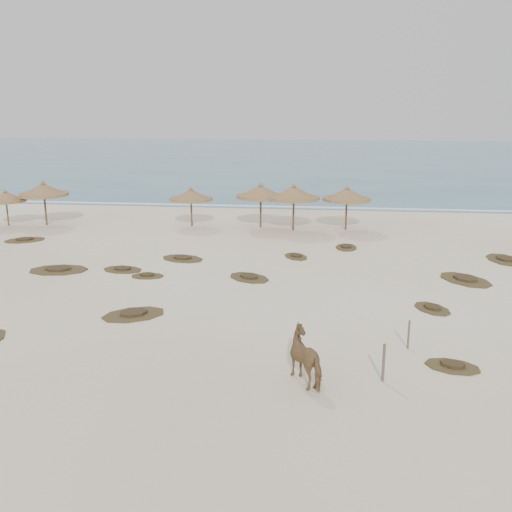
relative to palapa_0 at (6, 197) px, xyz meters
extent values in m
plane|color=white|center=(16.05, -16.46, -1.89)|extent=(160.00, 160.00, 0.00)
cube|color=#2B6481|center=(16.05, 58.54, -1.89)|extent=(200.00, 100.00, 0.01)
cube|color=white|center=(16.05, 9.54, -1.89)|extent=(70.00, 0.60, 0.01)
cylinder|color=#503729|center=(0.00, 0.00, -0.98)|extent=(0.10, 0.10, 1.82)
cylinder|color=olive|center=(0.00, 0.00, -0.23)|extent=(3.05, 3.05, 0.16)
cone|color=olive|center=(0.00, 0.00, 0.06)|extent=(2.95, 2.95, 0.65)
cone|color=olive|center=(0.00, 0.00, 0.45)|extent=(0.31, 0.31, 0.19)
cylinder|color=#503729|center=(2.43, 0.51, -0.77)|extent=(0.13, 0.13, 2.24)
cylinder|color=olive|center=(2.43, 0.51, 0.16)|extent=(4.16, 4.16, 0.19)
cone|color=olive|center=(2.43, 0.51, 0.51)|extent=(4.03, 4.03, 0.80)
cone|color=olive|center=(2.43, 0.51, 0.99)|extent=(0.38, 0.38, 0.23)
cylinder|color=#503729|center=(12.22, 1.25, -0.90)|extent=(0.11, 0.11, 1.98)
cylinder|color=olive|center=(12.22, 1.25, -0.08)|extent=(3.75, 3.75, 0.17)
cone|color=olive|center=(12.22, 1.25, 0.23)|extent=(3.62, 3.62, 0.71)
cone|color=olive|center=(12.22, 1.25, 0.65)|extent=(0.34, 0.34, 0.21)
cylinder|color=#503729|center=(16.82, 1.37, -0.77)|extent=(0.13, 0.13, 2.24)
cylinder|color=olive|center=(16.82, 1.37, 0.15)|extent=(4.15, 4.15, 0.19)
cone|color=olive|center=(16.82, 1.37, 0.50)|extent=(4.01, 4.01, 0.80)
cone|color=olive|center=(16.82, 1.37, 0.98)|extent=(0.38, 0.38, 0.23)
cylinder|color=#503729|center=(19.00, 0.66, -0.75)|extent=(0.13, 0.13, 2.29)
cylinder|color=olive|center=(19.00, 0.66, 0.20)|extent=(3.98, 3.98, 0.20)
cone|color=olive|center=(19.00, 0.66, 0.56)|extent=(3.85, 3.85, 0.82)
cone|color=olive|center=(19.00, 0.66, 1.05)|extent=(0.39, 0.39, 0.24)
cylinder|color=#503729|center=(22.34, 1.30, -0.81)|extent=(0.12, 0.12, 2.16)
cylinder|color=olive|center=(22.34, 1.30, 0.09)|extent=(3.77, 3.77, 0.19)
cone|color=olive|center=(22.34, 1.30, 0.43)|extent=(3.65, 3.65, 0.77)
cone|color=olive|center=(22.34, 1.30, 0.89)|extent=(0.37, 0.37, 0.23)
imported|color=olive|center=(20.63, -20.13, -1.14)|extent=(1.68, 1.93, 1.51)
cylinder|color=brown|center=(22.75, -19.86, -1.32)|extent=(0.10, 0.10, 1.14)
cylinder|color=brown|center=(23.78, -17.42, -1.40)|extent=(0.08, 0.08, 0.97)
camera|label=1|loc=(20.94, -35.12, 5.70)|focal=40.00mm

